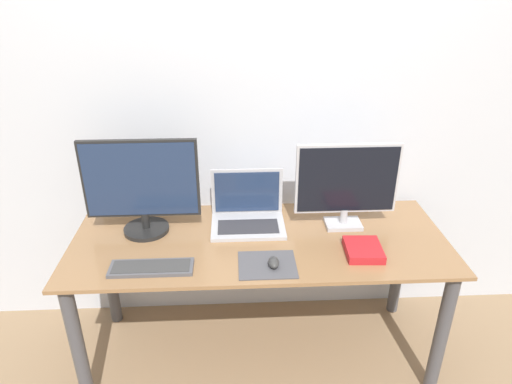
{
  "coord_description": "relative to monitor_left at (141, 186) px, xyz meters",
  "views": [
    {
      "loc": [
        -0.11,
        -1.49,
        1.86
      ],
      "look_at": [
        -0.02,
        0.38,
        0.94
      ],
      "focal_mm": 32.0,
      "sensor_mm": 36.0,
      "label": 1
    }
  ],
  "objects": [
    {
      "name": "mousepad",
      "position": [
        0.57,
        -0.32,
        -0.24
      ],
      "size": [
        0.25,
        0.21,
        0.0
      ],
      "color": "#47474C",
      "rests_on": "desk"
    },
    {
      "name": "desk",
      "position": [
        0.55,
        -0.1,
        -0.37
      ],
      "size": [
        1.77,
        0.7,
        0.71
      ],
      "color": "olive",
      "rests_on": "ground_plane"
    },
    {
      "name": "wall_back",
      "position": [
        0.55,
        0.31,
        0.3
      ],
      "size": [
        7.0,
        0.05,
        2.5
      ],
      "color": "silver",
      "rests_on": "ground_plane"
    },
    {
      "name": "monitor_right",
      "position": [
        0.97,
        0.0,
        -0.01
      ],
      "size": [
        0.49,
        0.12,
        0.43
      ],
      "color": "#B2B2B7",
      "rests_on": "desk"
    },
    {
      "name": "laptop",
      "position": [
        0.5,
        0.05,
        -0.18
      ],
      "size": [
        0.36,
        0.26,
        0.26
      ],
      "color": "#ADADB2",
      "rests_on": "desk"
    },
    {
      "name": "mouse",
      "position": [
        0.59,
        -0.34,
        -0.22
      ],
      "size": [
        0.05,
        0.08,
        0.04
      ],
      "color": "#333333",
      "rests_on": "mousepad"
    },
    {
      "name": "book",
      "position": [
        1.0,
        -0.25,
        -0.22
      ],
      "size": [
        0.17,
        0.19,
        0.04
      ],
      "color": "red",
      "rests_on": "desk"
    },
    {
      "name": "keyboard",
      "position": [
        0.07,
        -0.32,
        -0.23
      ],
      "size": [
        0.36,
        0.12,
        0.02
      ],
      "color": "#4C4C51",
      "rests_on": "desk"
    },
    {
      "name": "monitor_left",
      "position": [
        0.0,
        0.0,
        0.0
      ],
      "size": [
        0.54,
        0.22,
        0.47
      ],
      "color": "black",
      "rests_on": "desk"
    }
  ]
}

